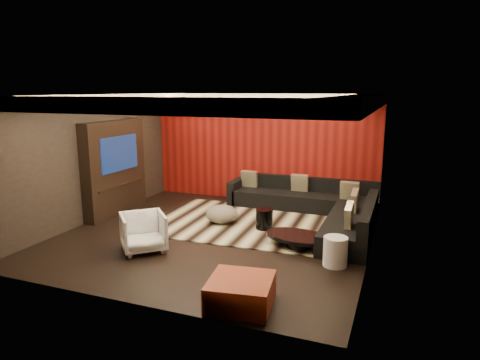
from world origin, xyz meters
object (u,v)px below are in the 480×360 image
at_px(drum_stool, 264,219).
at_px(armchair, 143,232).
at_px(orange_ottoman, 241,292).
at_px(sectional_sofa, 319,208).
at_px(coffee_table, 299,241).
at_px(white_side_table, 335,252).

distance_m(drum_stool, armchair, 2.57).
height_order(orange_ottoman, armchair, armchair).
height_order(orange_ottoman, sectional_sofa, sectional_sofa).
relative_size(drum_stool, sectional_sofa, 0.12).
bearing_deg(armchair, drum_stool, 6.34).
xyz_separation_m(coffee_table, armchair, (-2.61, -1.17, 0.22)).
height_order(coffee_table, orange_ottoman, orange_ottoman).
height_order(coffee_table, armchair, armchair).
distance_m(coffee_table, white_side_table, 0.98).
bearing_deg(white_side_table, orange_ottoman, -118.58).
relative_size(orange_ottoman, armchair, 1.10).
bearing_deg(sectional_sofa, white_side_table, -73.26).
relative_size(coffee_table, white_side_table, 2.64).
distance_m(coffee_table, orange_ottoman, 2.44).
xyz_separation_m(armchair, sectional_sofa, (2.61, 3.11, -0.09)).
bearing_deg(drum_stool, orange_ottoman, -77.68).
relative_size(coffee_table, drum_stool, 3.14).
bearing_deg(coffee_table, white_side_table, -38.62).
bearing_deg(drum_stool, sectional_sofa, 51.71).
xyz_separation_m(white_side_table, sectional_sofa, (-0.77, 2.55, 0.01)).
distance_m(orange_ottoman, sectional_sofa, 4.37).
bearing_deg(sectional_sofa, orange_ottoman, -92.96).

